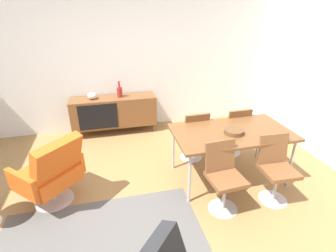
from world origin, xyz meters
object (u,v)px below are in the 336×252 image
(vase_cobalt, at_px, (92,96))
(dining_chair_front_right, at_px, (276,167))
(sideboard, at_px, (114,111))
(dining_chair_front_left, at_px, (224,175))
(wooden_bowl_on_table, at_px, (234,132))
(vase_sculptural_dark, at_px, (120,92))
(lounge_chair_red, at_px, (51,172))
(dining_chair_back_right, at_px, (234,129))
(dining_chair_back_left, at_px, (193,134))
(dining_table, at_px, (232,134))

(vase_cobalt, relative_size, dining_chair_front_right, 0.20)
(sideboard, bearing_deg, dining_chair_front_left, -64.89)
(vase_cobalt, xyz_separation_m, wooden_bowl_on_table, (1.87, -1.98, -0.01))
(sideboard, xyz_separation_m, vase_cobalt, (-0.37, 0.00, 0.34))
(vase_sculptural_dark, distance_m, lounge_chair_red, 2.17)
(dining_chair_back_right, xyz_separation_m, lounge_chair_red, (-2.70, -0.56, -0.00))
(wooden_bowl_on_table, bearing_deg, vase_cobalt, 133.33)
(vase_sculptural_dark, height_order, dining_chair_back_left, vase_sculptural_dark)
(dining_table, distance_m, wooden_bowl_on_table, 0.10)
(dining_chair_front_left, bearing_deg, dining_chair_front_right, 0.01)
(wooden_bowl_on_table, distance_m, dining_chair_front_left, 0.67)
(vase_cobalt, height_order, wooden_bowl_on_table, vase_cobalt)
(lounge_chair_red, bearing_deg, sideboard, 66.10)
(vase_sculptural_dark, xyz_separation_m, lounge_chair_red, (-0.98, -1.91, -0.36))
(vase_sculptural_dark, bearing_deg, dining_chair_back_left, -52.76)
(vase_cobalt, bearing_deg, dining_chair_back_left, -41.35)
(dining_chair_back_right, height_order, dining_chair_front_left, same)
(dining_table, xyz_separation_m, dining_chair_back_left, (-0.35, 0.56, -0.23))
(vase_sculptural_dark, xyz_separation_m, dining_table, (1.37, -1.90, -0.13))
(vase_cobalt, distance_m, dining_table, 2.68)
(dining_chair_back_right, xyz_separation_m, dining_chair_back_left, (-0.70, 0.00, 0.00))
(dining_chair_front_right, xyz_separation_m, lounge_chair_red, (-2.70, 0.56, -0.00))
(vase_cobalt, xyz_separation_m, dining_chair_back_right, (2.23, -1.35, -0.31))
(vase_cobalt, bearing_deg, dining_chair_back_right, -31.14)
(dining_table, bearing_deg, vase_sculptural_dark, 125.75)
(dining_chair_back_left, xyz_separation_m, dining_chair_front_left, (-0.01, -1.12, 0.00))
(dining_table, xyz_separation_m, lounge_chair_red, (-2.35, -0.00, -0.23))
(sideboard, relative_size, vase_cobalt, 9.53)
(dining_chair_front_right, bearing_deg, dining_chair_back_left, 122.07)
(wooden_bowl_on_table, distance_m, dining_chair_back_right, 0.79)
(dining_table, relative_size, dining_chair_back_left, 1.87)
(dining_chair_front_right, bearing_deg, dining_chair_back_right, 90.10)
(dining_table, height_order, dining_chair_back_left, dining_chair_back_left)
(vase_cobalt, relative_size, dining_chair_back_right, 0.20)
(dining_chair_front_right, bearing_deg, dining_chair_front_left, -179.99)
(dining_chair_front_left, height_order, lounge_chair_red, lounge_chair_red)
(sideboard, relative_size, dining_chair_front_right, 1.87)
(wooden_bowl_on_table, bearing_deg, dining_chair_front_right, -53.19)
(vase_sculptural_dark, relative_size, dining_chair_back_right, 0.36)
(dining_chair_back_left, height_order, dining_chair_front_right, same)
(sideboard, height_order, lounge_chair_red, lounge_chair_red)
(dining_chair_back_right, xyz_separation_m, dining_chair_front_right, (0.00, -1.12, 0.00))
(dining_chair_back_left, distance_m, dining_chair_front_right, 1.32)
(wooden_bowl_on_table, xyz_separation_m, dining_chair_back_right, (0.36, 0.63, -0.30))
(dining_chair_back_right, distance_m, dining_chair_back_left, 0.70)
(vase_cobalt, distance_m, vase_sculptural_dark, 0.51)
(wooden_bowl_on_table, height_order, dining_chair_back_right, dining_chair_back_right)
(sideboard, distance_m, dining_chair_back_left, 1.78)
(vase_cobalt, distance_m, dining_chair_back_left, 2.06)
(lounge_chair_red, bearing_deg, dining_chair_front_right, -11.64)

